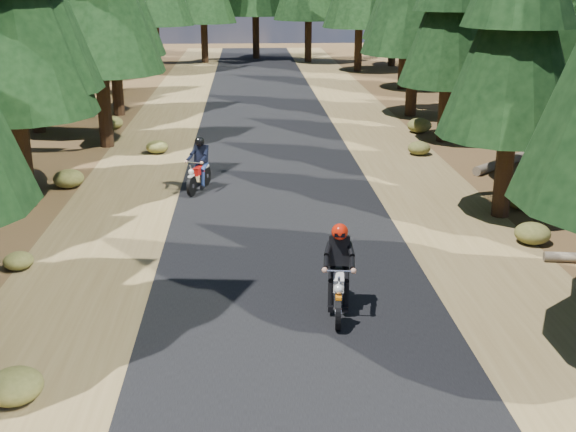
{
  "coord_description": "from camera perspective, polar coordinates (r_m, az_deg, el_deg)",
  "views": [
    {
      "loc": [
        -0.92,
        -14.11,
        6.28
      ],
      "look_at": [
        0.0,
        1.5,
        1.1
      ],
      "focal_mm": 45.0,
      "sensor_mm": 36.0,
      "label": 1
    }
  ],
  "objects": [
    {
      "name": "understory_shrubs",
      "position": [
        21.9,
        1.96,
        2.41
      ],
      "size": [
        14.67,
        27.13,
        0.64
      ],
      "color": "#474C1E",
      "rests_on": "ground"
    },
    {
      "name": "shoulder_l",
      "position": [
        20.45,
        -13.57,
        -0.08
      ],
      "size": [
        3.2,
        100.0,
        0.01
      ],
      "primitive_type": "cube",
      "color": "brown",
      "rests_on": "ground"
    },
    {
      "name": "shoulder_r",
      "position": [
        20.86,
        12.14,
        0.39
      ],
      "size": [
        3.2,
        100.0,
        0.01
      ],
      "primitive_type": "cube",
      "color": "brown",
      "rests_on": "ground"
    },
    {
      "name": "log_near",
      "position": [
        26.92,
        17.42,
        4.34
      ],
      "size": [
        3.96,
        3.57,
        0.32
      ],
      "primitive_type": "cylinder",
      "rotation": [
        0.0,
        1.57,
        0.73
      ],
      "color": "#4C4233",
      "rests_on": "ground"
    },
    {
      "name": "rider_lead",
      "position": [
        14.08,
        4.02,
        -5.48
      ],
      "size": [
        0.86,
        2.08,
        1.8
      ],
      "rotation": [
        0.0,
        0.0,
        3.01
      ],
      "color": "silver",
      "rests_on": "road"
    },
    {
      "name": "road",
      "position": [
        20.13,
        -0.58,
        0.17
      ],
      "size": [
        6.0,
        100.0,
        0.01
      ],
      "primitive_type": "cube",
      "color": "black",
      "rests_on": "ground"
    },
    {
      "name": "rider_follow",
      "position": [
        22.37,
        -7.06,
        3.37
      ],
      "size": [
        1.11,
        1.94,
        1.66
      ],
      "rotation": [
        0.0,
        0.0,
        2.82
      ],
      "color": "#A8100B",
      "rests_on": "road"
    },
    {
      "name": "ground",
      "position": [
        15.47,
        0.33,
        -5.62
      ],
      "size": [
        120.0,
        120.0,
        0.0
      ],
      "primitive_type": "plane",
      "color": "#4B351A",
      "rests_on": "ground"
    }
  ]
}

